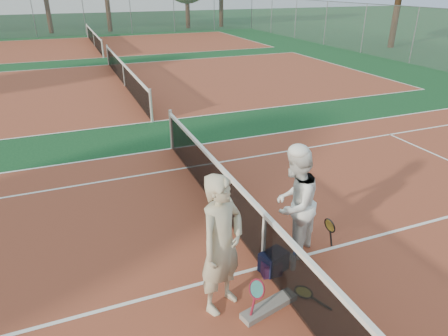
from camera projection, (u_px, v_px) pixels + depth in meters
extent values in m
plane|color=#103B1C|center=(262.00, 267.00, 6.43)|extent=(130.00, 130.00, 0.00)
cube|color=brown|center=(262.00, 267.00, 6.43)|extent=(23.77, 10.97, 0.01)
cube|color=brown|center=(125.00, 86.00, 17.79)|extent=(23.77, 10.97, 0.01)
cube|color=brown|center=(95.00, 46.00, 29.15)|extent=(23.77, 10.97, 0.01)
imported|color=#BFB494|center=(222.00, 245.00, 5.26)|extent=(0.89, 0.79, 2.04)
imported|color=white|center=(294.00, 204.00, 6.38)|extent=(1.17, 1.13, 1.91)
cube|color=black|center=(273.00, 261.00, 6.30)|extent=(0.49, 0.40, 0.33)
cube|color=black|center=(271.00, 268.00, 6.22)|extent=(0.33, 0.25, 0.24)
cube|color=slate|center=(269.00, 306.00, 5.58)|extent=(0.92, 0.41, 0.09)
cylinder|color=silver|center=(293.00, 262.00, 6.31)|extent=(0.09, 0.09, 0.30)
cylinder|color=#382314|center=(47.00, 4.00, 35.74)|extent=(0.44, 0.44, 4.89)
cylinder|color=#382314|center=(107.00, 0.00, 36.83)|extent=(0.44, 0.44, 5.56)
cylinder|color=#382314|center=(187.00, 5.00, 39.95)|extent=(0.44, 0.44, 4.39)
cylinder|color=#382314|center=(396.00, 12.00, 27.54)|extent=(0.44, 0.44, 4.72)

